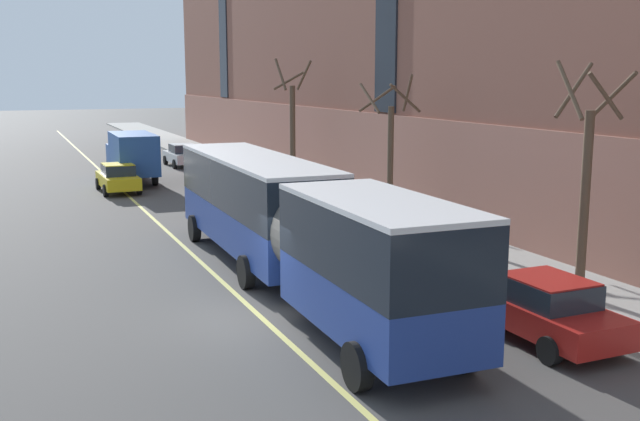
{
  "coord_description": "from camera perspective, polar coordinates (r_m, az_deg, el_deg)",
  "views": [
    {
      "loc": [
        -5.76,
        -17.73,
        6.17
      ],
      "look_at": [
        3.74,
        4.6,
        1.8
      ],
      "focal_mm": 42.0,
      "sensor_mm": 36.0,
      "label": 1
    }
  ],
  "objects": [
    {
      "name": "ground_plane",
      "position": [
        19.64,
        -4.84,
        -8.14
      ],
      "size": [
        260.0,
        260.0,
        0.0
      ],
      "primitive_type": "plane",
      "color": "#4C4947"
    },
    {
      "name": "sidewalk",
      "position": [
        26.13,
        11.98,
        -3.51
      ],
      "size": [
        4.14,
        160.0,
        0.15
      ],
      "primitive_type": "cube",
      "color": "#9E9B93",
      "rests_on": "ground"
    },
    {
      "name": "city_bus",
      "position": [
        21.92,
        -2.41,
        -0.61
      ],
      "size": [
        3.11,
        17.87,
        3.54
      ],
      "color": "navy",
      "rests_on": "ground"
    },
    {
      "name": "parked_car_black_0",
      "position": [
        38.31,
        -5.61,
        2.07
      ],
      "size": [
        1.96,
        4.4,
        1.56
      ],
      "color": "black",
      "rests_on": "ground"
    },
    {
      "name": "parked_car_red_1",
      "position": [
        18.53,
        16.55,
        -7.13
      ],
      "size": [
        2.04,
        4.48,
        1.56
      ],
      "color": "#B21E19",
      "rests_on": "ground"
    },
    {
      "name": "parked_car_white_4",
      "position": [
        52.83,
        -10.43,
        4.18
      ],
      "size": [
        2.09,
        4.33,
        1.56
      ],
      "color": "silver",
      "rests_on": "ground"
    },
    {
      "name": "parked_car_red_5",
      "position": [
        45.69,
        -8.39,
        3.33
      ],
      "size": [
        2.0,
        4.72,
        1.56
      ],
      "color": "#B21E19",
      "rests_on": "ground"
    },
    {
      "name": "box_truck",
      "position": [
        44.9,
        -14.15,
        4.16
      ],
      "size": [
        2.42,
        7.04,
        2.95
      ],
      "color": "#285199",
      "rests_on": "ground"
    },
    {
      "name": "taxi_cab",
      "position": [
        41.66,
        -15.14,
        2.42
      ],
      "size": [
        2.0,
        4.42,
        1.56
      ],
      "color": "yellow",
      "rests_on": "ground"
    },
    {
      "name": "street_tree_mid_block",
      "position": [
        21.54,
        19.59,
        2.22
      ],
      "size": [
        1.64,
        1.61,
        6.45
      ],
      "color": "brown",
      "rests_on": "sidewalk"
    },
    {
      "name": "street_tree_far_uptown",
      "position": [
        30.6,
        5.36,
        4.72
      ],
      "size": [
        2.1,
        2.15,
        6.11
      ],
      "color": "brown",
      "rests_on": "sidewalk"
    },
    {
      "name": "street_tree_far_downtown",
      "position": [
        40.73,
        -2.11,
        6.43
      ],
      "size": [
        1.74,
        1.76,
        6.96
      ],
      "color": "brown",
      "rests_on": "sidewalk"
    },
    {
      "name": "fire_hydrant",
      "position": [
        21.02,
        16.83,
        -5.91
      ],
      "size": [
        0.42,
        0.24,
        0.72
      ],
      "color": "red",
      "rests_on": "sidewalk"
    },
    {
      "name": "lane_centerline",
      "position": [
        22.41,
        -6.98,
        -5.84
      ],
      "size": [
        0.16,
        140.0,
        0.01
      ],
      "primitive_type": "cube",
      "color": "#E0D66B",
      "rests_on": "ground"
    }
  ]
}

